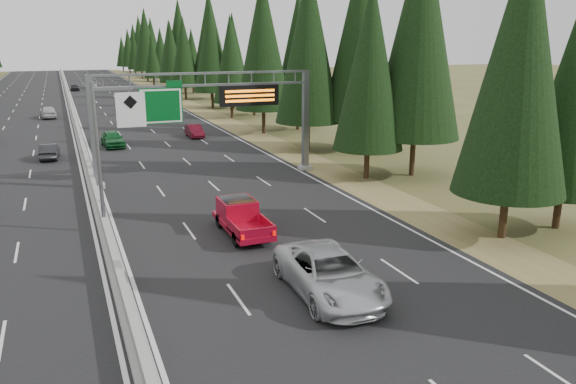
{
  "coord_description": "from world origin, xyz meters",
  "views": [
    {
      "loc": [
        -1.61,
        -5.25,
        10.04
      ],
      "look_at": [
        8.63,
        20.0,
        2.69
      ],
      "focal_mm": 35.0,
      "sensor_mm": 36.0,
      "label": 1
    }
  ],
  "objects": [
    {
      "name": "car_ahead_far",
      "position": [
        1.68,
        120.35,
        0.75
      ],
      "size": [
        1.8,
        4.02,
        1.34
      ],
      "primitive_type": "imported",
      "rotation": [
        0.0,
        0.0,
        0.06
      ],
      "color": "black",
      "rests_on": "road"
    },
    {
      "name": "shoulder_right",
      "position": [
        17.8,
        80.0,
        0.03
      ],
      "size": [
        3.6,
        260.0,
        0.06
      ],
      "primitive_type": "cube",
      "color": "olive",
      "rests_on": "ground"
    },
    {
      "name": "car_onc_near",
      "position": [
        -2.81,
        47.12,
        0.74
      ],
      "size": [
        1.68,
        4.12,
        1.33
      ],
      "primitive_type": "imported",
      "rotation": [
        0.0,
        0.0,
        3.07
      ],
      "color": "black",
      "rests_on": "road"
    },
    {
      "name": "car_ahead_dkgrey",
      "position": [
        8.2,
        79.4,
        0.8
      ],
      "size": [
        2.2,
        5.02,
        1.43
      ],
      "primitive_type": "imported",
      "rotation": [
        0.0,
        0.0,
        -0.04
      ],
      "color": "black",
      "rests_on": "road"
    },
    {
      "name": "red_pickup",
      "position": [
        6.76,
        22.28,
        1.05
      ],
      "size": [
        1.91,
        5.36,
        1.75
      ],
      "color": "black",
      "rests_on": "road"
    },
    {
      "name": "car_onc_white",
      "position": [
        -3.1,
        76.22,
        0.89
      ],
      "size": [
        2.27,
        4.88,
        1.62
      ],
      "primitive_type": "imported",
      "rotation": [
        0.0,
        0.0,
        3.22
      ],
      "color": "#B4B4B4",
      "rests_on": "road"
    },
    {
      "name": "hov_sign_pole",
      "position": [
        0.58,
        24.97,
        4.72
      ],
      "size": [
        2.8,
        0.5,
        8.0
      ],
      "color": "slate",
      "rests_on": "road"
    },
    {
      "name": "car_ahead_white",
      "position": [
        5.32,
        125.46,
        0.83
      ],
      "size": [
        3.03,
        5.6,
        1.49
      ],
      "primitive_type": "imported",
      "rotation": [
        0.0,
        0.0,
        -0.1
      ],
      "color": "silver",
      "rests_on": "road"
    },
    {
      "name": "silver_minivan",
      "position": [
        7.82,
        13.56,
        0.98
      ],
      "size": [
        3.19,
        6.55,
        1.79
      ],
      "primitive_type": "imported",
      "rotation": [
        0.0,
        0.0,
        -0.03
      ],
      "color": "#BABBBF",
      "rests_on": "road"
    },
    {
      "name": "sign_gantry",
      "position": [
        8.92,
        34.88,
        5.27
      ],
      "size": [
        16.75,
        0.98,
        7.8
      ],
      "color": "slate",
      "rests_on": "road"
    },
    {
      "name": "car_ahead_green",
      "position": [
        2.86,
        51.07,
        0.87
      ],
      "size": [
        2.16,
        4.72,
        1.57
      ],
      "primitive_type": "imported",
      "rotation": [
        0.0,
        0.0,
        0.07
      ],
      "color": "#135524",
      "rests_on": "road"
    },
    {
      "name": "car_ahead_dkred",
      "position": [
        11.49,
        53.66,
        0.74
      ],
      "size": [
        1.39,
        3.98,
        1.31
      ],
      "primitive_type": "imported",
      "rotation": [
        0.0,
        0.0,
        -0.0
      ],
      "color": "#4F0B18",
      "rests_on": "road"
    },
    {
      "name": "road",
      "position": [
        0.0,
        80.0,
        0.04
      ],
      "size": [
        32.0,
        260.0,
        0.08
      ],
      "primitive_type": "cube",
      "color": "black",
      "rests_on": "ground"
    },
    {
      "name": "median_barrier",
      "position": [
        0.0,
        80.0,
        0.41
      ],
      "size": [
        0.7,
        260.0,
        0.85
      ],
      "color": "gray",
      "rests_on": "road"
    },
    {
      "name": "tree_row_right",
      "position": [
        21.78,
        63.33,
        9.45
      ],
      "size": [
        11.82,
        245.44,
        18.99
      ],
      "color": "black",
      "rests_on": "ground"
    }
  ]
}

